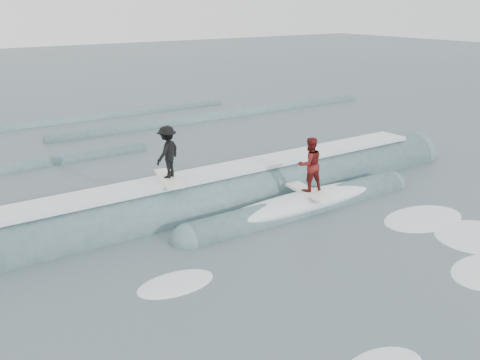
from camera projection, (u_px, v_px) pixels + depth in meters
ground at (338, 263)px, 14.66m from camera, size 160.00×160.00×0.00m
breaking_wave at (235, 202)px, 19.00m from camera, size 22.83×3.96×2.35m
surfer_black at (168, 154)px, 17.27m from camera, size 1.28×2.07×1.81m
surfer_red at (310, 167)px, 18.02m from camera, size 1.01×2.04×1.96m
whitewater at (417, 255)px, 15.11m from camera, size 11.77×6.73×0.10m
far_swells at (101, 136)px, 28.38m from camera, size 40.45×8.65×0.80m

